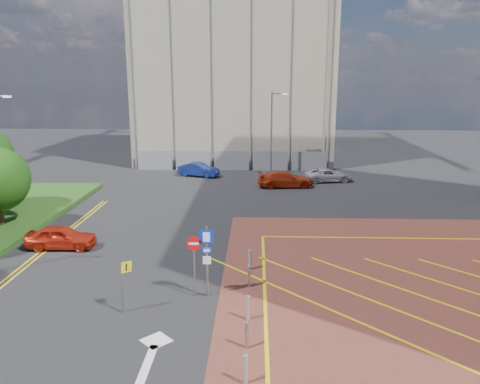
# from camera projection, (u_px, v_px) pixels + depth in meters

# --- Properties ---
(ground) EXTENTS (140.00, 140.00, 0.00)m
(ground) POSITION_uv_depth(u_px,v_px,m) (193.00, 307.00, 19.47)
(ground) COLOR black
(ground) RESTS_ON ground
(lamp_back) EXTENTS (1.53, 0.16, 8.00)m
(lamp_back) POSITION_uv_depth(u_px,v_px,m) (272.00, 130.00, 45.49)
(lamp_back) COLOR #9EA0A8
(lamp_back) RESTS_ON ground
(sign_cluster) EXTENTS (1.17, 0.12, 3.20)m
(sign_cluster) POSITION_uv_depth(u_px,v_px,m) (202.00, 254.00, 19.95)
(sign_cluster) COLOR #9EA0A8
(sign_cluster) RESTS_ON ground
(warning_sign) EXTENTS (0.54, 0.37, 2.24)m
(warning_sign) POSITION_uv_depth(u_px,v_px,m) (124.00, 280.00, 18.65)
(warning_sign) COLOR #9EA0A8
(warning_sign) RESTS_ON ground
(bollard_row) EXTENTS (0.14, 11.14, 0.90)m
(bollard_row) POSITION_uv_depth(u_px,v_px,m) (248.00, 318.00, 17.65)
(bollard_row) COLOR #9EA0A8
(bollard_row) RESTS_ON forecourt
(construction_building) EXTENTS (21.20, 19.20, 22.00)m
(construction_building) POSITION_uv_depth(u_px,v_px,m) (236.00, 64.00, 55.72)
(construction_building) COLOR #ADA38E
(construction_building) RESTS_ON ground
(construction_fence) EXTENTS (21.60, 0.06, 2.00)m
(construction_fence) POSITION_uv_depth(u_px,v_px,m) (241.00, 161.00, 48.33)
(construction_fence) COLOR gray
(construction_fence) RESTS_ON ground
(car_red_left) EXTENTS (3.88, 1.68, 1.30)m
(car_red_left) POSITION_uv_depth(u_px,v_px,m) (61.00, 237.00, 26.08)
(car_red_left) COLOR red
(car_red_left) RESTS_ON ground
(car_blue_back) EXTENTS (4.22, 2.55, 1.31)m
(car_blue_back) POSITION_uv_depth(u_px,v_px,m) (199.00, 170.00, 45.41)
(car_blue_back) COLOR navy
(car_blue_back) RESTS_ON ground
(car_red_back) EXTENTS (4.98, 2.43, 1.40)m
(car_red_back) POSITION_uv_depth(u_px,v_px,m) (285.00, 179.00, 40.91)
(car_red_back) COLOR #9F260D
(car_red_back) RESTS_ON ground
(car_silver_back) EXTENTS (4.58, 2.78, 1.19)m
(car_silver_back) POSITION_uv_depth(u_px,v_px,m) (328.00, 175.00, 43.15)
(car_silver_back) COLOR silver
(car_silver_back) RESTS_ON ground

